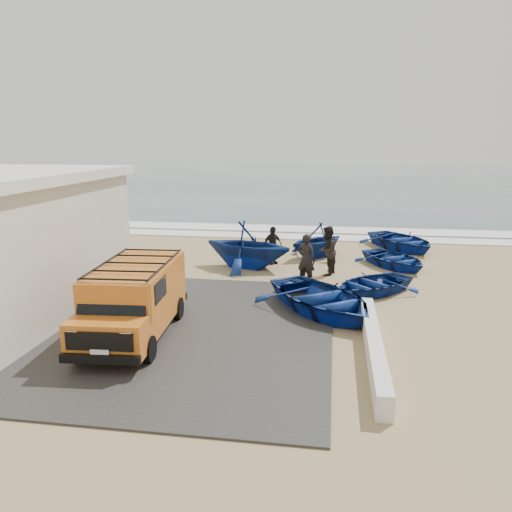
{
  "coord_description": "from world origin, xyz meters",
  "views": [
    {
      "loc": [
        3.89,
        -14.69,
        5.22
      ],
      "look_at": [
        1.27,
        2.22,
        1.2
      ],
      "focal_mm": 35.0,
      "sensor_mm": 36.0,
      "label": 1
    }
  ],
  "objects": [
    {
      "name": "boat_near_right",
      "position": [
        5.29,
        2.25,
        0.34
      ],
      "size": [
        4.03,
        3.99,
        0.69
      ],
      "primitive_type": "imported",
      "rotation": [
        0.0,
        0.0,
        -0.81
      ],
      "color": "navy",
      "rests_on": "ground"
    },
    {
      "name": "boat_near_left",
      "position": [
        3.64,
        0.03,
        0.46
      ],
      "size": [
        5.16,
        5.45,
        0.92
      ],
      "primitive_type": "imported",
      "rotation": [
        0.0,
        0.0,
        0.62
      ],
      "color": "navy",
      "rests_on": "ground"
    },
    {
      "name": "fisherman_back",
      "position": [
        1.4,
        5.94,
        0.81
      ],
      "size": [
        0.98,
        0.93,
        1.63
      ],
      "primitive_type": "imported",
      "rotation": [
        0.0,
        0.0,
        0.73
      ],
      "color": "black",
      "rests_on": "ground"
    },
    {
      "name": "surf_line",
      "position": [
        0.0,
        12.0,
        0.03
      ],
      "size": [
        180.0,
        1.6,
        0.06
      ],
      "primitive_type": "cube",
      "color": "white",
      "rests_on": "ground"
    },
    {
      "name": "fisherman_middle",
      "position": [
        3.73,
        4.51,
        0.97
      ],
      "size": [
        0.97,
        1.11,
        1.94
      ],
      "primitive_type": "imported",
      "rotation": [
        0.0,
        0.0,
        -1.86
      ],
      "color": "black",
      "rests_on": "ground"
    },
    {
      "name": "fisherman_front",
      "position": [
        3.01,
        2.93,
        0.96
      ],
      "size": [
        0.82,
        0.7,
        1.91
      ],
      "primitive_type": "imported",
      "rotation": [
        0.0,
        0.0,
        2.73
      ],
      "color": "black",
      "rests_on": "ground"
    },
    {
      "name": "ground",
      "position": [
        0.0,
        0.0,
        0.0
      ],
      "size": [
        160.0,
        160.0,
        0.0
      ],
      "primitive_type": "plane",
      "color": "tan"
    },
    {
      "name": "parapet",
      "position": [
        5.0,
        -3.0,
        0.28
      ],
      "size": [
        0.35,
        6.0,
        0.55
      ],
      "primitive_type": "cube",
      "color": "silver",
      "rests_on": "ground"
    },
    {
      "name": "van",
      "position": [
        -1.29,
        -2.6,
        1.08
      ],
      "size": [
        2.16,
        4.8,
        2.01
      ],
      "rotation": [
        0.0,
        0.0,
        0.07
      ],
      "color": "orange",
      "rests_on": "ground"
    },
    {
      "name": "boat_mid_right",
      "position": [
        6.5,
        6.13,
        0.35
      ],
      "size": [
        3.86,
        4.14,
        0.7
      ],
      "primitive_type": "imported",
      "rotation": [
        0.0,
        0.0,
        0.57
      ],
      "color": "navy",
      "rests_on": "ground"
    },
    {
      "name": "slab",
      "position": [
        -2.0,
        -2.0,
        0.03
      ],
      "size": [
        12.0,
        10.0,
        0.05
      ],
      "primitive_type": "cube",
      "color": "#383633",
      "rests_on": "ground"
    },
    {
      "name": "boat_far_right",
      "position": [
        7.22,
        9.79,
        0.43
      ],
      "size": [
        4.67,
        5.11,
        0.87
      ],
      "primitive_type": "imported",
      "rotation": [
        0.0,
        0.0,
        0.52
      ],
      "color": "navy",
      "rests_on": "ground"
    },
    {
      "name": "boat_far_left",
      "position": [
        3.23,
        7.44,
        0.79
      ],
      "size": [
        3.91,
        3.95,
        1.58
      ],
      "primitive_type": "imported",
      "rotation": [
        0.0,
        0.0,
        -0.73
      ],
      "color": "navy",
      "rests_on": "ground"
    },
    {
      "name": "ocean",
      "position": [
        0.0,
        56.0,
        0.0
      ],
      "size": [
        180.0,
        88.0,
        0.01
      ],
      "primitive_type": "cube",
      "color": "#385166",
      "rests_on": "ground"
    },
    {
      "name": "surf_wash",
      "position": [
        0.0,
        14.5,
        0.02
      ],
      "size": [
        180.0,
        2.2,
        0.04
      ],
      "primitive_type": "cube",
      "color": "white",
      "rests_on": "ground"
    },
    {
      "name": "boat_mid_left",
      "position": [
        0.46,
        5.14,
        0.98
      ],
      "size": [
        4.45,
        4.1,
        1.96
      ],
      "primitive_type": "imported",
      "rotation": [
        0.0,
        0.0,
        1.29
      ],
      "color": "navy",
      "rests_on": "ground"
    }
  ]
}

